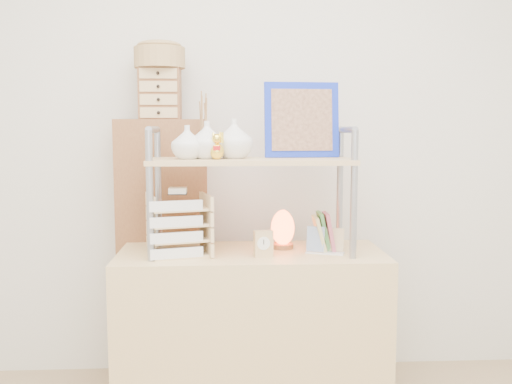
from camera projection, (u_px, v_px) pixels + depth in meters
desk at (251, 332)px, 2.62m from camera, size 1.20×0.50×0.75m
cabinet at (164, 252)px, 2.93m from camera, size 0.46×0.26×1.35m
hutch at (240, 151)px, 2.53m from camera, size 0.90×0.34×0.77m
letter_tray at (178, 228)px, 2.50m from camera, size 0.29×0.29×0.30m
salt_lamp at (283, 229)px, 2.64m from camera, size 0.12×0.11×0.18m
desk_clock at (263, 244)px, 2.47m from camera, size 0.09×0.05×0.12m
postcard_stand at (325, 246)px, 2.54m from camera, size 0.17×0.10×0.12m
drawer_chest at (160, 94)px, 2.82m from camera, size 0.20×0.16×0.25m
woven_basket at (160, 58)px, 2.80m from camera, size 0.25×0.25×0.10m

